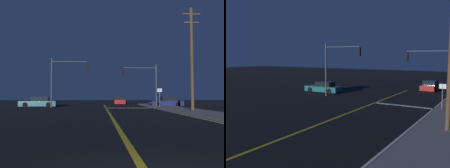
% 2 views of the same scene
% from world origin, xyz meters
% --- Properties ---
extents(sidewalk_right, '(3.20, 46.40, 0.15)m').
position_xyz_m(sidewalk_right, '(7.39, 12.89, 0.07)').
color(sidewalk_right, gray).
rests_on(sidewalk_right, ground).
extents(lane_line_center, '(0.20, 43.82, 0.01)m').
position_xyz_m(lane_line_center, '(0.00, 12.89, 0.01)').
color(lane_line_center, gold).
rests_on(lane_line_center, ground).
extents(lane_line_edge_right, '(0.16, 43.82, 0.01)m').
position_xyz_m(lane_line_edge_right, '(5.54, 12.89, 0.01)').
color(lane_line_edge_right, silver).
rests_on(lane_line_edge_right, ground).
extents(stop_bar, '(5.79, 0.50, 0.01)m').
position_xyz_m(stop_bar, '(2.90, 24.28, 0.01)').
color(stop_bar, silver).
rests_on(stop_bar, ground).
extents(car_far_approaching_navy, '(4.39, 1.96, 1.34)m').
position_xyz_m(car_far_approaching_navy, '(8.39, 28.10, 0.58)').
color(car_far_approaching_navy, navy).
rests_on(car_far_approaching_navy, ground).
extents(car_side_waiting_red, '(2.01, 4.27, 1.34)m').
position_xyz_m(car_side_waiting_red, '(2.64, 36.60, 0.58)').
color(car_side_waiting_red, maroon).
rests_on(car_side_waiting_red, ground).
extents(car_following_oncoming_teal, '(4.73, 2.03, 1.34)m').
position_xyz_m(car_following_oncoming_teal, '(-8.68, 27.63, 0.58)').
color(car_following_oncoming_teal, '#195960').
rests_on(car_following_oncoming_teal, ground).
extents(traffic_signal_near_right, '(4.51, 0.28, 5.50)m').
position_xyz_m(traffic_signal_near_right, '(4.93, 26.58, 3.71)').
color(traffic_signal_near_right, '#38383D').
rests_on(traffic_signal_near_right, ground).
extents(traffic_signal_far_left, '(4.50, 0.28, 6.02)m').
position_xyz_m(traffic_signal_far_left, '(-5.01, 25.18, 4.05)').
color(traffic_signal_far_left, '#38383D').
rests_on(traffic_signal_far_left, ground).
extents(utility_pole_right, '(1.73, 0.28, 9.66)m').
position_xyz_m(utility_pole_right, '(7.69, 17.61, 5.04)').
color(utility_pole_right, '#4C3823').
rests_on(utility_pole_right, ground).
extents(street_sign_corner, '(0.56, 0.06, 2.35)m').
position_xyz_m(street_sign_corner, '(6.29, 23.78, 1.58)').
color(street_sign_corner, slate).
rests_on(street_sign_corner, ground).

